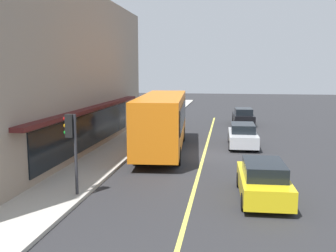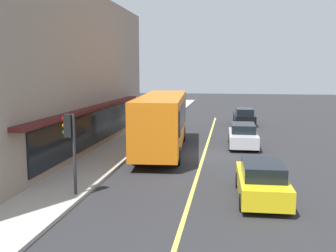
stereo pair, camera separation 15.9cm
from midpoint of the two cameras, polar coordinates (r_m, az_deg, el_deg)
The scene contains 11 objects.
ground at distance 23.29m, azimuth 5.57°, elevation -4.22°, with size 120.00×120.00×0.00m, color #28282B.
sidewalk at distance 24.22m, azimuth -7.49°, elevation -3.58°, with size 80.00×2.63×0.15m, color #B2ADA3.
lane_centre_stripe at distance 23.29m, azimuth 5.57°, elevation -4.21°, with size 36.00×0.16×0.01m, color #D8D14C.
storefront_building at distance 25.97m, azimuth -23.18°, elevation 7.32°, with size 25.31×11.91×9.79m.
bus at distance 23.82m, azimuth -0.62°, elevation 0.95°, with size 11.29×3.37×3.50m.
traffic_light at distance 15.45m, azimuth -14.07°, elevation -1.29°, with size 0.30×0.52×3.20m.
car_yellow at distance 15.66m, azimuth 14.04°, elevation -7.89°, with size 4.35×1.97×1.52m.
car_silver at distance 25.85m, azimuth 11.24°, elevation -1.41°, with size 4.33×1.92×1.52m.
car_black at distance 36.41m, azimuth 11.37°, elevation 1.39°, with size 4.38×2.02×1.52m.
pedestrian_waiting at distance 26.87m, azimuth -5.51°, elevation 0.17°, with size 0.34×0.34×1.82m.
pedestrian_by_curb at distance 33.67m, azimuth -1.65°, elevation 1.71°, with size 0.34×0.34×1.69m.
Camera 2 is at (-22.68, -1.46, 5.06)m, focal length 41.05 mm.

